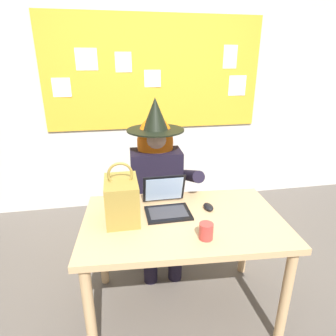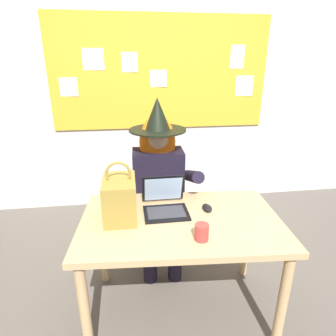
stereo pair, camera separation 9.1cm
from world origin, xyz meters
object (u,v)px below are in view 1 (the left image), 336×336
object	(u,v)px
desk_main	(183,231)
chair_at_desk	(156,198)
computer_mouse	(208,207)
person_costumed	(157,175)
coffee_mug	(206,231)
laptop	(166,203)
handbag	(122,199)

from	to	relation	value
desk_main	chair_at_desk	distance (m)	0.76
chair_at_desk	computer_mouse	bearing A→B (deg)	24.78
person_costumed	coffee_mug	size ratio (longest dim) A/B	14.91
coffee_mug	chair_at_desk	bearing A→B (deg)	98.18
laptop	handbag	world-z (taller)	handbag
handbag	coffee_mug	bearing A→B (deg)	-34.52
desk_main	laptop	bearing A→B (deg)	122.93
desk_main	coffee_mug	xyz separation A→B (m)	(0.07, -0.23, 0.14)
desk_main	coffee_mug	size ratio (longest dim) A/B	13.84
laptop	coffee_mug	world-z (taller)	laptop
person_costumed	laptop	bearing A→B (deg)	0.48
desk_main	handbag	world-z (taller)	handbag
chair_at_desk	coffee_mug	xyz separation A→B (m)	(0.14, -0.98, 0.27)
desk_main	computer_mouse	bearing A→B (deg)	24.59
handbag	coffee_mug	xyz separation A→B (m)	(0.45, -0.31, -0.09)
laptop	coffee_mug	distance (m)	0.40
coffee_mug	desk_main	bearing A→B (deg)	107.69
desk_main	handbag	bearing A→B (deg)	168.41
desk_main	person_costumed	bearing A→B (deg)	96.66
chair_at_desk	coffee_mug	bearing A→B (deg)	11.21
desk_main	computer_mouse	world-z (taller)	computer_mouse
handbag	desk_main	bearing A→B (deg)	-11.59
handbag	coffee_mug	distance (m)	0.55
person_costumed	coffee_mug	xyz separation A→B (m)	(0.15, -0.86, -0.01)
coffee_mug	computer_mouse	bearing A→B (deg)	69.29
chair_at_desk	handbag	distance (m)	0.82
desk_main	coffee_mug	world-z (taller)	coffee_mug
chair_at_desk	laptop	bearing A→B (deg)	1.40
chair_at_desk	handbag	bearing A→B (deg)	-21.70
desk_main	coffee_mug	bearing A→B (deg)	-72.31
chair_at_desk	computer_mouse	xyz separation A→B (m)	(0.26, -0.66, 0.24)
person_costumed	handbag	world-z (taller)	person_costumed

